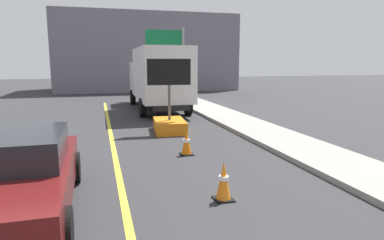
{
  "coord_description": "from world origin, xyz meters",
  "views": [
    {
      "loc": [
        -0.37,
        1.68,
        2.57
      ],
      "look_at": [
        0.87,
        6.15,
        1.78
      ],
      "focal_mm": 31.7,
      "sensor_mm": 36.0,
      "label": 1
    }
  ],
  "objects_px": {
    "arrow_board_trailer": "(169,119)",
    "highway_guide_sign": "(173,50)",
    "pickup_car": "(10,176)",
    "traffic_cone_far_lane": "(186,142)",
    "box_truck": "(158,77)",
    "traffic_cone_mid_lane": "(224,181)"
  },
  "relations": [
    {
      "from": "arrow_board_trailer",
      "to": "traffic_cone_mid_lane",
      "type": "distance_m",
      "value": 6.57
    },
    {
      "from": "highway_guide_sign",
      "to": "traffic_cone_mid_lane",
      "type": "height_order",
      "value": "highway_guide_sign"
    },
    {
      "from": "box_truck",
      "to": "traffic_cone_mid_lane",
      "type": "relative_size",
      "value": 10.44
    },
    {
      "from": "arrow_board_trailer",
      "to": "highway_guide_sign",
      "type": "distance_m",
      "value": 12.23
    },
    {
      "from": "arrow_board_trailer",
      "to": "traffic_cone_far_lane",
      "type": "xyz_separation_m",
      "value": [
        -0.2,
        -3.29,
        -0.13
      ]
    },
    {
      "from": "box_truck",
      "to": "pickup_car",
      "type": "relative_size",
      "value": 1.79
    },
    {
      "from": "pickup_car",
      "to": "highway_guide_sign",
      "type": "bearing_deg",
      "value": 69.43
    },
    {
      "from": "box_truck",
      "to": "traffic_cone_far_lane",
      "type": "xyz_separation_m",
      "value": [
        -0.81,
        -9.17,
        -1.45
      ]
    },
    {
      "from": "pickup_car",
      "to": "arrow_board_trailer",
      "type": "bearing_deg",
      "value": 57.17
    },
    {
      "from": "arrow_board_trailer",
      "to": "pickup_car",
      "type": "distance_m",
      "value": 7.4
    },
    {
      "from": "box_truck",
      "to": "pickup_car",
      "type": "bearing_deg",
      "value": -110.92
    },
    {
      "from": "highway_guide_sign",
      "to": "traffic_cone_far_lane",
      "type": "height_order",
      "value": "highway_guide_sign"
    },
    {
      "from": "highway_guide_sign",
      "to": "traffic_cone_far_lane",
      "type": "relative_size",
      "value": 6.99
    },
    {
      "from": "arrow_board_trailer",
      "to": "traffic_cone_mid_lane",
      "type": "xyz_separation_m",
      "value": [
        -0.33,
        -6.56,
        -0.11
      ]
    },
    {
      "from": "box_truck",
      "to": "highway_guide_sign",
      "type": "bearing_deg",
      "value": 70.18
    },
    {
      "from": "box_truck",
      "to": "traffic_cone_far_lane",
      "type": "relative_size",
      "value": 11.11
    },
    {
      "from": "arrow_board_trailer",
      "to": "traffic_cone_far_lane",
      "type": "distance_m",
      "value": 3.3
    },
    {
      "from": "arrow_board_trailer",
      "to": "pickup_car",
      "type": "bearing_deg",
      "value": -122.83
    },
    {
      "from": "arrow_board_trailer",
      "to": "traffic_cone_far_lane",
      "type": "height_order",
      "value": "arrow_board_trailer"
    },
    {
      "from": "pickup_car",
      "to": "traffic_cone_far_lane",
      "type": "height_order",
      "value": "pickup_car"
    },
    {
      "from": "highway_guide_sign",
      "to": "traffic_cone_far_lane",
      "type": "bearing_deg",
      "value": -100.91
    },
    {
      "from": "arrow_board_trailer",
      "to": "box_truck",
      "type": "xyz_separation_m",
      "value": [
        0.61,
        5.88,
        1.32
      ]
    }
  ]
}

